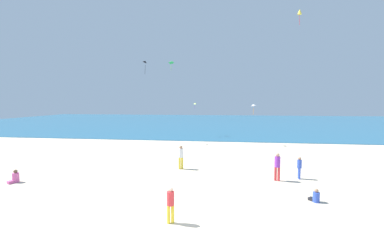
{
  "coord_description": "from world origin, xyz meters",
  "views": [
    {
      "loc": [
        2.31,
        -9.31,
        4.95
      ],
      "look_at": [
        0.0,
        8.29,
        3.65
      ],
      "focal_mm": 23.66,
      "sensor_mm": 36.0,
      "label": 1
    }
  ],
  "objects_px": {
    "person_2": "(15,178)",
    "kite_black": "(145,62)",
    "kite_lime": "(195,104)",
    "person_0": "(181,155)",
    "person_5": "(171,202)",
    "kite_yellow": "(300,12)",
    "person_4": "(277,165)",
    "kite_green": "(171,62)",
    "person_3": "(299,166)",
    "person_1": "(316,197)",
    "kite_white": "(253,105)"
  },
  "relations": [
    {
      "from": "person_1",
      "to": "kite_green",
      "type": "distance_m",
      "value": 28.97
    },
    {
      "from": "person_0",
      "to": "person_5",
      "type": "relative_size",
      "value": 1.14
    },
    {
      "from": "person_1",
      "to": "person_4",
      "type": "distance_m",
      "value": 3.52
    },
    {
      "from": "person_1",
      "to": "kite_lime",
      "type": "xyz_separation_m",
      "value": [
        -8.73,
        22.4,
        4.41
      ]
    },
    {
      "from": "person_2",
      "to": "person_3",
      "type": "distance_m",
      "value": 17.74
    },
    {
      "from": "person_3",
      "to": "kite_lime",
      "type": "height_order",
      "value": "kite_lime"
    },
    {
      "from": "person_0",
      "to": "kite_white",
      "type": "distance_m",
      "value": 13.45
    },
    {
      "from": "person_1",
      "to": "kite_green",
      "type": "relative_size",
      "value": 0.47
    },
    {
      "from": "kite_black",
      "to": "person_4",
      "type": "bearing_deg",
      "value": -46.38
    },
    {
      "from": "person_0",
      "to": "person_4",
      "type": "distance_m",
      "value": 6.74
    },
    {
      "from": "person_5",
      "to": "kite_lime",
      "type": "bearing_deg",
      "value": -16.47
    },
    {
      "from": "kite_white",
      "to": "kite_lime",
      "type": "xyz_separation_m",
      "value": [
        -7.43,
        5.92,
        0.11
      ]
    },
    {
      "from": "kite_black",
      "to": "kite_white",
      "type": "distance_m",
      "value": 13.59
    },
    {
      "from": "person_3",
      "to": "kite_yellow",
      "type": "distance_m",
      "value": 16.04
    },
    {
      "from": "person_1",
      "to": "kite_lime",
      "type": "bearing_deg",
      "value": -14.7
    },
    {
      "from": "kite_lime",
      "to": "person_5",
      "type": "bearing_deg",
      "value": -85.29
    },
    {
      "from": "kite_white",
      "to": "kite_yellow",
      "type": "bearing_deg",
      "value": -39.94
    },
    {
      "from": "kite_black",
      "to": "kite_lime",
      "type": "relative_size",
      "value": 2.01
    },
    {
      "from": "kite_black",
      "to": "person_5",
      "type": "bearing_deg",
      "value": -69.67
    },
    {
      "from": "person_0",
      "to": "person_2",
      "type": "relative_size",
      "value": 2.17
    },
    {
      "from": "kite_black",
      "to": "kite_yellow",
      "type": "distance_m",
      "value": 17.22
    },
    {
      "from": "kite_lime",
      "to": "person_0",
      "type": "bearing_deg",
      "value": -86.44
    },
    {
      "from": "person_4",
      "to": "person_2",
      "type": "bearing_deg",
      "value": -62.18
    },
    {
      "from": "kite_yellow",
      "to": "kite_green",
      "type": "xyz_separation_m",
      "value": [
        -14.98,
        10.74,
        -2.87
      ]
    },
    {
      "from": "kite_green",
      "to": "person_1",
      "type": "bearing_deg",
      "value": -62.6
    },
    {
      "from": "person_5",
      "to": "kite_green",
      "type": "xyz_separation_m",
      "value": [
        -5.81,
        27.07,
        9.81
      ]
    },
    {
      "from": "person_3",
      "to": "kite_yellow",
      "type": "relative_size",
      "value": 0.94
    },
    {
      "from": "person_3",
      "to": "person_2",
      "type": "bearing_deg",
      "value": -171.17
    },
    {
      "from": "kite_black",
      "to": "person_3",
      "type": "bearing_deg",
      "value": -41.97
    },
    {
      "from": "kite_yellow",
      "to": "kite_green",
      "type": "height_order",
      "value": "kite_yellow"
    },
    {
      "from": "person_3",
      "to": "person_4",
      "type": "relative_size",
      "value": 0.8
    },
    {
      "from": "kite_white",
      "to": "kite_lime",
      "type": "distance_m",
      "value": 9.5
    },
    {
      "from": "person_5",
      "to": "kite_yellow",
      "type": "xyz_separation_m",
      "value": [
        9.18,
        16.33,
        12.68
      ]
    },
    {
      "from": "person_3",
      "to": "kite_white",
      "type": "relative_size",
      "value": 1.17
    },
    {
      "from": "kite_lime",
      "to": "kite_green",
      "type": "height_order",
      "value": "kite_green"
    },
    {
      "from": "person_1",
      "to": "kite_black",
      "type": "bearing_deg",
      "value": 4.05
    },
    {
      "from": "person_1",
      "to": "kite_green",
      "type": "xyz_separation_m",
      "value": [
        -12.44,
        24.0,
        10.43
      ]
    },
    {
      "from": "person_4",
      "to": "kite_lime",
      "type": "xyz_separation_m",
      "value": [
        -7.53,
        19.18,
        3.65
      ]
    },
    {
      "from": "person_4",
      "to": "kite_black",
      "type": "relative_size",
      "value": 1.05
    },
    {
      "from": "person_2",
      "to": "person_5",
      "type": "height_order",
      "value": "person_5"
    },
    {
      "from": "kite_lime",
      "to": "person_3",
      "type": "bearing_deg",
      "value": -64.18
    },
    {
      "from": "person_3",
      "to": "kite_white",
      "type": "height_order",
      "value": "kite_white"
    },
    {
      "from": "kite_green",
      "to": "person_4",
      "type": "bearing_deg",
      "value": -61.6
    },
    {
      "from": "person_3",
      "to": "person_5",
      "type": "relative_size",
      "value": 0.93
    },
    {
      "from": "person_4",
      "to": "person_3",
      "type": "bearing_deg",
      "value": 130.33
    },
    {
      "from": "person_2",
      "to": "kite_yellow",
      "type": "distance_m",
      "value": 26.86
    },
    {
      "from": "person_2",
      "to": "kite_black",
      "type": "bearing_deg",
      "value": -164.95
    },
    {
      "from": "person_5",
      "to": "kite_lime",
      "type": "distance_m",
      "value": 25.84
    },
    {
      "from": "person_2",
      "to": "kite_lime",
      "type": "xyz_separation_m",
      "value": [
        8.47,
        21.62,
        4.37
      ]
    },
    {
      "from": "kite_lime",
      "to": "person_2",
      "type": "bearing_deg",
      "value": -111.39
    }
  ]
}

